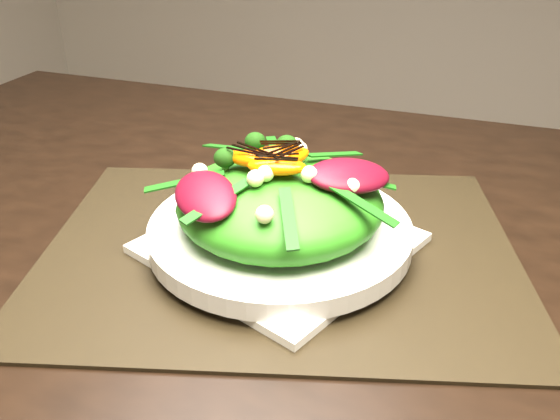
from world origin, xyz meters
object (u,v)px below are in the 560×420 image
(dining_table, at_px, (365,264))
(lettuce_mound, at_px, (280,202))
(orange_segment, at_px, (265,157))
(plate_base, at_px, (280,243))
(salad_bowl, at_px, (280,231))
(placemat, at_px, (280,248))

(dining_table, distance_m, lettuce_mound, 0.12)
(dining_table, xyz_separation_m, orange_segment, (-0.11, -0.02, 0.12))
(plate_base, height_order, salad_bowl, salad_bowl)
(placemat, bearing_deg, salad_bowl, -90.00)
(placemat, bearing_deg, dining_table, 21.52)
(plate_base, distance_m, lettuce_mound, 0.05)
(placemat, distance_m, plate_base, 0.01)
(dining_table, distance_m, placemat, 0.09)
(placemat, bearing_deg, orange_segment, 152.03)
(dining_table, height_order, plate_base, dining_table)
(dining_table, height_order, placemat, dining_table)
(placemat, distance_m, salad_bowl, 0.02)
(dining_table, bearing_deg, salad_bowl, -158.48)
(placemat, bearing_deg, lettuce_mound, -90.00)
(placemat, relative_size, salad_bowl, 1.80)
(salad_bowl, distance_m, orange_segment, 0.08)
(plate_base, bearing_deg, placemat, 90.00)
(dining_table, height_order, salad_bowl, dining_table)
(salad_bowl, bearing_deg, orange_segment, 152.03)
(salad_bowl, xyz_separation_m, orange_segment, (-0.02, 0.01, 0.08))
(dining_table, bearing_deg, plate_base, -158.48)
(placemat, distance_m, lettuce_mound, 0.06)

